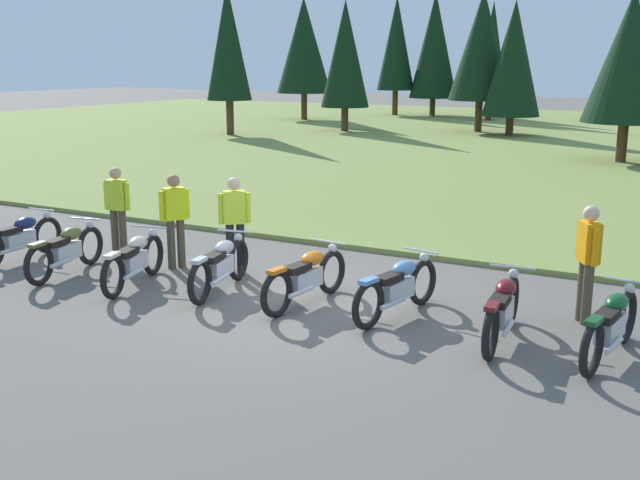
% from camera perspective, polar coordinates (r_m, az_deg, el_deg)
% --- Properties ---
extents(ground_plane, '(140.00, 140.00, 0.00)m').
position_cam_1_polar(ground_plane, '(11.46, -1.45, -4.99)').
color(ground_plane, '#605B54').
extents(grass_moorland, '(80.00, 44.00, 0.10)m').
position_cam_1_polar(grass_moorland, '(35.50, 19.86, 6.78)').
color(grass_moorland, olive).
rests_on(grass_moorland, ground).
extents(forest_treeline, '(42.75, 26.42, 8.93)m').
position_cam_1_polar(forest_treeline, '(40.34, 19.97, 13.41)').
color(forest_treeline, '#47331E').
rests_on(forest_treeline, ground).
extents(motorcycle_navy, '(0.62, 2.10, 0.88)m').
position_cam_1_polar(motorcycle_navy, '(14.93, -21.54, 0.15)').
color(motorcycle_navy, black).
rests_on(motorcycle_navy, ground).
extents(motorcycle_olive, '(0.69, 2.09, 0.88)m').
position_cam_1_polar(motorcycle_olive, '(13.74, -18.44, -0.68)').
color(motorcycle_olive, black).
rests_on(motorcycle_olive, ground).
extents(motorcycle_cream, '(0.79, 2.05, 0.88)m').
position_cam_1_polar(motorcycle_cream, '(12.73, -13.72, -1.45)').
color(motorcycle_cream, black).
rests_on(motorcycle_cream, ground).
extents(motorcycle_silver, '(0.70, 2.08, 0.88)m').
position_cam_1_polar(motorcycle_silver, '(12.17, -7.46, -1.85)').
color(motorcycle_silver, black).
rests_on(motorcycle_silver, ground).
extents(motorcycle_orange, '(0.62, 2.10, 0.88)m').
position_cam_1_polar(motorcycle_orange, '(11.43, -1.04, -2.74)').
color(motorcycle_orange, black).
rests_on(motorcycle_orange, ground).
extents(motorcycle_sky_blue, '(0.65, 2.08, 0.88)m').
position_cam_1_polar(motorcycle_sky_blue, '(10.96, 5.81, -3.51)').
color(motorcycle_sky_blue, black).
rests_on(motorcycle_sky_blue, ground).
extents(motorcycle_maroon, '(0.62, 2.10, 0.88)m').
position_cam_1_polar(motorcycle_maroon, '(10.24, 13.47, -5.04)').
color(motorcycle_maroon, black).
rests_on(motorcycle_maroon, ground).
extents(motorcycle_british_green, '(0.62, 2.09, 0.88)m').
position_cam_1_polar(motorcycle_british_green, '(10.04, 20.92, -5.94)').
color(motorcycle_british_green, black).
rests_on(motorcycle_british_green, ground).
extents(rider_with_back_turned, '(0.38, 0.48, 1.67)m').
position_cam_1_polar(rider_with_back_turned, '(11.15, 19.37, -1.21)').
color(rider_with_back_turned, '#4C4233').
rests_on(rider_with_back_turned, ground).
extents(rider_near_row_end, '(0.44, 0.40, 1.67)m').
position_cam_1_polar(rider_near_row_end, '(13.08, -6.39, 1.54)').
color(rider_near_row_end, black).
rests_on(rider_near_row_end, ground).
extents(rider_in_hivis_vest, '(0.55, 0.27, 1.67)m').
position_cam_1_polar(rider_in_hivis_vest, '(14.70, -14.91, 2.47)').
color(rider_in_hivis_vest, '#4C4233').
rests_on(rider_in_hivis_vest, ground).
extents(rider_checking_bike, '(0.38, 0.48, 1.67)m').
position_cam_1_polar(rider_checking_bike, '(13.56, -10.79, 1.81)').
color(rider_checking_bike, '#4C4233').
rests_on(rider_checking_bike, ground).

